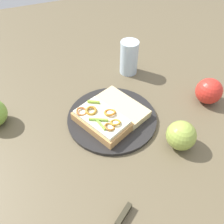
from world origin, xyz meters
name	(u,v)px	position (x,y,z in m)	size (l,w,h in m)	color
ground_plane	(112,119)	(0.00, 0.00, 0.00)	(2.00, 2.00, 0.00)	brown
plate	(112,118)	(0.00, 0.00, 0.01)	(0.27, 0.27, 0.01)	black
sandwich	(102,120)	(0.04, 0.02, 0.03)	(0.15, 0.19, 0.05)	tan
bread_slice_side	(122,107)	(-0.04, -0.02, 0.02)	(0.17, 0.08, 0.02)	#D7C089
apple_1	(181,135)	(-0.13, 0.16, 0.04)	(0.08, 0.08, 0.08)	#90A643
apple_2	(209,91)	(-0.32, 0.04, 0.04)	(0.08, 0.08, 0.08)	red
drinking_glass	(129,58)	(-0.15, -0.20, 0.06)	(0.07, 0.07, 0.12)	silver
knife	(120,221)	(0.10, 0.29, 0.01)	(0.12, 0.08, 0.02)	silver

